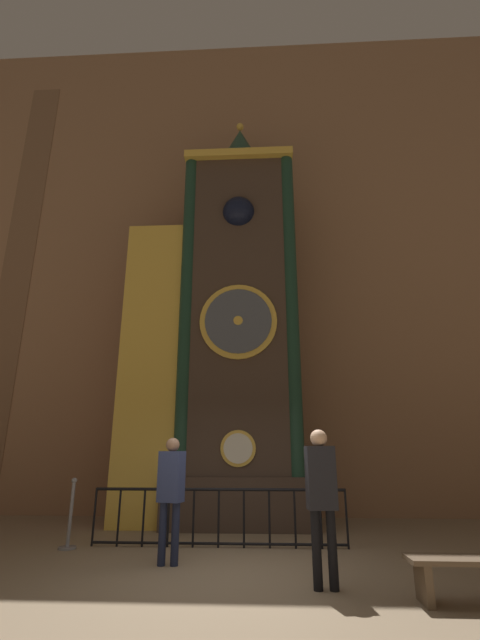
# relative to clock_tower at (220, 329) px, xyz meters

# --- Properties ---
(ground_plane) EXTENTS (28.00, 28.00, 0.00)m
(ground_plane) POSITION_rel_clock_tower_xyz_m (0.48, -3.83, -4.28)
(ground_plane) COLOR #847056
(cathedral_back_wall) EXTENTS (24.00, 0.32, 14.63)m
(cathedral_back_wall) POSITION_rel_clock_tower_xyz_m (0.39, 1.53, 3.03)
(cathedral_back_wall) COLOR #936B4C
(cathedral_back_wall) RESTS_ON ground_plane
(clock_tower) EXTENTS (4.25, 1.83, 10.25)m
(clock_tower) POSITION_rel_clock_tower_xyz_m (0.00, 0.00, 0.00)
(clock_tower) COLOR #423328
(clock_tower) RESTS_ON ground_plane
(railing_fence) EXTENTS (4.25, 0.05, 0.91)m
(railing_fence) POSITION_rel_clock_tower_xyz_m (0.22, -2.03, -3.78)
(railing_fence) COLOR black
(railing_fence) RESTS_ON ground_plane
(visitor_near) EXTENTS (0.39, 0.31, 1.69)m
(visitor_near) POSITION_rel_clock_tower_xyz_m (-0.36, -3.22, -3.26)
(visitor_near) COLOR #1B213A
(visitor_near) RESTS_ON ground_plane
(visitor_far) EXTENTS (0.36, 0.25, 1.76)m
(visitor_far) POSITION_rel_clock_tower_xyz_m (1.67, -4.21, -3.22)
(visitor_far) COLOR black
(visitor_far) RESTS_ON ground_plane
(stanchion_post) EXTENTS (0.28, 0.28, 1.08)m
(stanchion_post) POSITION_rel_clock_tower_xyz_m (-2.20, -2.26, -3.92)
(stanchion_post) COLOR gray
(stanchion_post) RESTS_ON ground_plane
(visitor_bench) EXTENTS (1.43, 0.40, 0.44)m
(visitor_bench) POSITION_rel_clock_tower_xyz_m (3.19, -4.61, -3.96)
(visitor_bench) COLOR brown
(visitor_bench) RESTS_ON ground_plane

